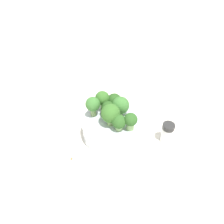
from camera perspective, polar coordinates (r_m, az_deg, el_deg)
name	(u,v)px	position (r m, az deg, el deg)	size (l,w,h in m)	color
ground_plane	(112,134)	(0.60, 0.00, -5.85)	(3.00, 3.00, 0.00)	silver
bowl	(112,128)	(0.58, 0.00, -4.11)	(0.16, 0.16, 0.05)	silver
broccoli_floret_0	(120,106)	(0.56, 2.22, 1.70)	(0.05, 0.05, 0.05)	#8EB770
broccoli_floret_1	(107,109)	(0.56, -1.40, 0.82)	(0.03, 0.03, 0.05)	#84AD66
broccoli_floret_2	(111,114)	(0.53, -0.38, -0.50)	(0.05, 0.05, 0.06)	#7A9E5B
broccoli_floret_3	(114,101)	(0.58, 0.61, 2.92)	(0.04, 0.04, 0.05)	#84AD66
broccoli_floret_4	(103,98)	(0.58, -2.29, 3.60)	(0.04, 0.04, 0.06)	#7A9E5B
broccoli_floret_5	(121,122)	(0.53, 2.26, -2.53)	(0.03, 0.03, 0.04)	#8EB770
broccoli_floret_6	(131,121)	(0.53, 4.89, -2.27)	(0.03, 0.03, 0.05)	#8EB770
broccoli_floret_7	(93,105)	(0.56, -5.03, 1.88)	(0.04, 0.04, 0.06)	#7A9E5B
pepper_shaker	(167,133)	(0.58, 14.21, -5.22)	(0.03, 0.03, 0.06)	silver
almond_crumb_0	(99,101)	(0.70, -3.36, 2.85)	(0.01, 0.00, 0.01)	tan
almond_crumb_1	(71,158)	(0.56, -10.56, -11.81)	(0.01, 0.00, 0.01)	#AD7F4C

